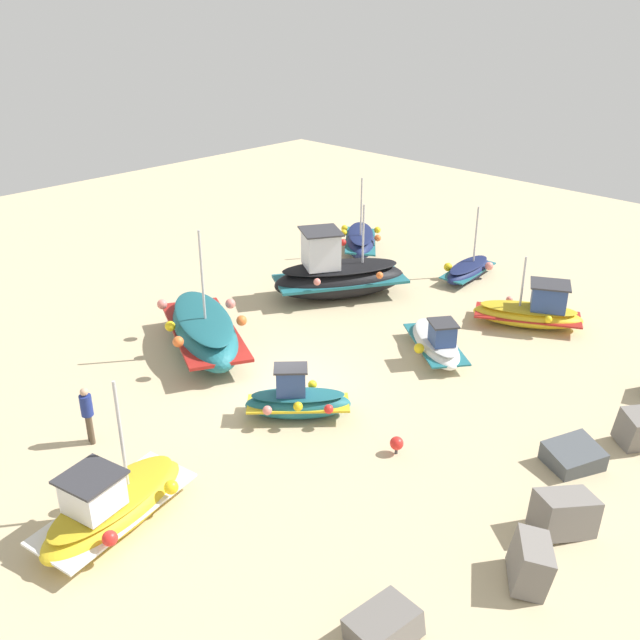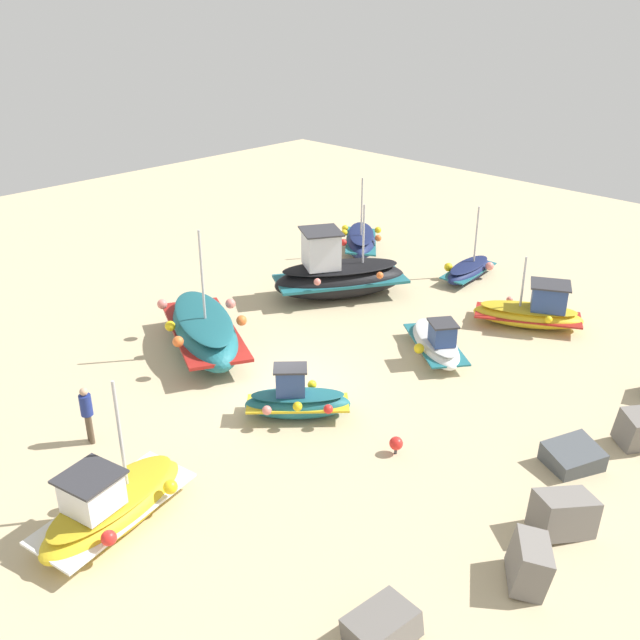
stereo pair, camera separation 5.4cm
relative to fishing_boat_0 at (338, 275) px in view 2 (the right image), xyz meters
name	(u,v)px [view 2 (the right image)]	position (x,y,z in m)	size (l,w,h in m)	color
ground_plane	(285,386)	(6.29, 3.68, -0.89)	(56.24, 56.24, 0.00)	#C6B289
fishing_boat_0	(338,275)	(0.00, 0.00, 0.00)	(5.60, 4.49, 3.69)	black
fishing_boat_1	(204,330)	(6.53, 0.00, -0.16)	(4.05, 5.69, 4.34)	#1E6670
fishing_boat_3	(469,270)	(-5.24, 2.62, -0.52)	(3.33, 1.54, 3.04)	navy
fishing_boat_4	(112,505)	(13.27, 5.46, -0.34)	(4.24, 2.39, 3.54)	gold
fishing_boat_5	(297,400)	(7.19, 5.15, -0.39)	(2.93, 2.88, 1.61)	#1E6670
fishing_boat_6	(361,241)	(-4.61, -2.86, -0.36)	(3.86, 3.60, 3.63)	navy
fishing_boat_7	(436,343)	(1.36, 5.74, -0.44)	(2.99, 3.47, 1.43)	white
fishing_boat_8	(532,312)	(-2.90, 6.84, -0.34)	(3.25, 4.12, 2.64)	gold
person_walking	(87,411)	(11.97, 2.13, 0.07)	(0.32, 0.32, 1.67)	brown
breakwater_rocks	(548,507)	(6.25, 12.43, -0.50)	(21.08, 2.64, 1.24)	#4C5156
mooring_buoy_0	(396,443)	(6.64, 8.32, -0.58)	(0.36, 0.36, 0.50)	#3F3F42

